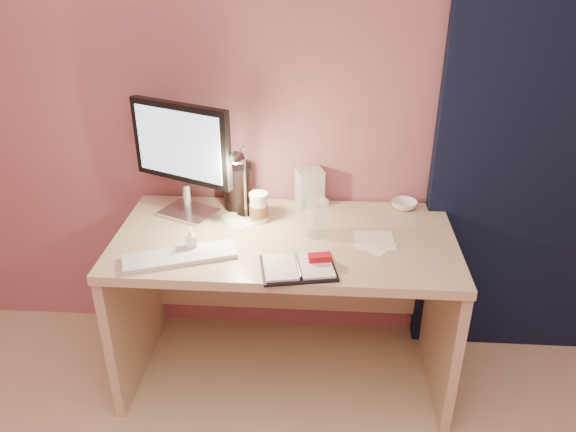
# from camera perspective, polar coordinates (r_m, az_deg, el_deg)

# --- Properties ---
(room) EXTENTS (3.50, 3.50, 3.50)m
(room) POSITION_cam_1_polar(r_m,az_deg,el_deg) (2.56, 22.29, 8.78)
(room) COLOR #C6B28E
(room) RESTS_ON ground
(desk) EXTENTS (1.40, 0.70, 0.73)m
(desk) POSITION_cam_1_polar(r_m,az_deg,el_deg) (2.49, -0.18, -5.76)
(desk) COLOR beige
(desk) RESTS_ON ground
(monitor) EXTENTS (0.45, 0.25, 0.50)m
(monitor) POSITION_cam_1_polar(r_m,az_deg,el_deg) (2.40, -10.60, 6.60)
(monitor) COLOR silver
(monitor) RESTS_ON desk
(keyboard) EXTENTS (0.45, 0.27, 0.02)m
(keyboard) POSITION_cam_1_polar(r_m,az_deg,el_deg) (2.20, -10.93, -4.03)
(keyboard) COLOR white
(keyboard) RESTS_ON desk
(planner) EXTENTS (0.31, 0.25, 0.04)m
(planner) POSITION_cam_1_polar(r_m,az_deg,el_deg) (2.09, 1.22, -5.16)
(planner) COLOR black
(planner) RESTS_ON desk
(paper_a) EXTENTS (0.16, 0.16, 0.00)m
(paper_a) POSITION_cam_1_polar(r_m,az_deg,el_deg) (2.30, 8.82, -2.49)
(paper_a) COLOR white
(paper_a) RESTS_ON desk
(paper_b) EXTENTS (0.18, 0.18, 0.00)m
(paper_b) POSITION_cam_1_polar(r_m,az_deg,el_deg) (2.27, 8.91, -2.90)
(paper_b) COLOR white
(paper_b) RESTS_ON desk
(paper_c) EXTENTS (0.22, 0.22, 0.00)m
(paper_c) POSITION_cam_1_polar(r_m,az_deg,el_deg) (2.45, -4.58, -0.22)
(paper_c) COLOR white
(paper_c) RESTS_ON desk
(coffee_cup) EXTENTS (0.08, 0.08, 0.13)m
(coffee_cup) POSITION_cam_1_polar(r_m,az_deg,el_deg) (2.40, -2.98, 0.81)
(coffee_cup) COLOR white
(coffee_cup) RESTS_ON desk
(clear_cup) EXTENTS (0.09, 0.09, 0.15)m
(clear_cup) POSITION_cam_1_polar(r_m,az_deg,el_deg) (2.29, 3.02, -0.21)
(clear_cup) COLOR white
(clear_cup) RESTS_ON desk
(bowl) EXTENTS (0.15, 0.15, 0.04)m
(bowl) POSITION_cam_1_polar(r_m,az_deg,el_deg) (2.58, 11.71, 1.13)
(bowl) COLOR white
(bowl) RESTS_ON desk
(lotion_bottle) EXTENTS (0.05, 0.05, 0.10)m
(lotion_bottle) POSITION_cam_1_polar(r_m,az_deg,el_deg) (2.23, -9.83, -2.26)
(lotion_bottle) COLOR white
(lotion_bottle) RESTS_ON desk
(dark_jar) EXTENTS (0.13, 0.13, 0.18)m
(dark_jar) POSITION_cam_1_polar(r_m,az_deg,el_deg) (2.52, -5.14, 2.77)
(dark_jar) COLOR black
(dark_jar) RESTS_ON desk
(product_box) EXTENTS (0.14, 0.12, 0.17)m
(product_box) POSITION_cam_1_polar(r_m,az_deg,el_deg) (2.53, 2.22, 2.90)
(product_box) COLOR silver
(product_box) RESTS_ON desk
(desk_lamp) EXTENTS (0.09, 0.21, 0.35)m
(desk_lamp) POSITION_cam_1_polar(r_m,az_deg,el_deg) (2.31, -4.59, 3.84)
(desk_lamp) COLOR silver
(desk_lamp) RESTS_ON desk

